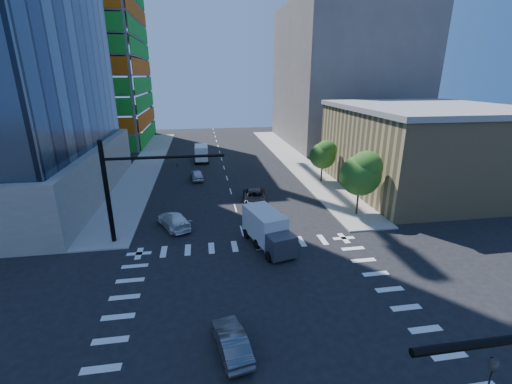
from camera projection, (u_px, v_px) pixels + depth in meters
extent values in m
plane|color=black|center=(265.00, 312.00, 21.44)|extent=(160.00, 160.00, 0.00)
cube|color=silver|center=(265.00, 312.00, 21.44)|extent=(20.00, 20.00, 0.01)
cube|color=gray|center=(293.00, 159.00, 60.67)|extent=(5.00, 60.00, 0.15)
cube|color=gray|center=(147.00, 164.00, 56.91)|extent=(5.00, 60.00, 0.15)
cube|color=green|center=(138.00, 21.00, 69.22)|extent=(0.12, 24.00, 49.00)
cube|color=#C4530B|center=(44.00, 8.00, 55.55)|extent=(24.00, 0.12, 49.00)
cube|color=#998659|center=(424.00, 150.00, 44.14)|extent=(20.00, 22.00, 10.00)
cube|color=slate|center=(431.00, 108.00, 42.42)|extent=(20.50, 22.50, 0.60)
cube|color=#5E5754|center=(343.00, 76.00, 72.36)|extent=(24.00, 30.00, 28.00)
imported|color=black|center=(491.00, 374.00, 9.21)|extent=(0.16, 0.20, 1.00)
cylinder|color=black|center=(107.00, 193.00, 28.95)|extent=(0.40, 0.40, 9.00)
cylinder|color=black|center=(165.00, 157.00, 28.77)|extent=(10.00, 0.24, 0.24)
imported|color=black|center=(178.00, 169.00, 29.27)|extent=(0.16, 0.20, 1.00)
cylinder|color=#382316|center=(357.00, 204.00, 35.98)|extent=(0.20, 0.20, 2.27)
sphere|color=#174B14|center=(360.00, 175.00, 34.98)|extent=(4.16, 4.16, 4.16)
sphere|color=#437426|center=(366.00, 167.00, 34.45)|extent=(3.25, 3.25, 3.25)
cylinder|color=#382316|center=(321.00, 174.00, 47.30)|extent=(0.20, 0.20, 1.92)
sphere|color=#174B14|center=(323.00, 156.00, 46.45)|extent=(3.52, 3.52, 3.52)
sphere|color=#437426|center=(327.00, 150.00, 45.97)|extent=(2.75, 2.75, 2.75)
imported|color=black|center=(255.00, 197.00, 39.37)|extent=(3.26, 5.87, 1.55)
imported|color=white|center=(174.00, 220.00, 33.21)|extent=(3.98, 5.48, 1.47)
imported|color=silver|center=(197.00, 175.00, 48.45)|extent=(2.11, 4.36, 1.44)
imported|color=#505055|center=(231.00, 341.00, 18.21)|extent=(2.10, 4.22, 1.33)
cube|color=silver|center=(269.00, 228.00, 29.01)|extent=(3.40, 5.13, 2.45)
cube|color=#3B3C43|center=(269.00, 235.00, 29.21)|extent=(2.53, 2.20, 1.79)
cube|color=white|center=(201.00, 151.00, 58.86)|extent=(2.16, 4.46, 2.31)
cube|color=#3B3C43|center=(202.00, 155.00, 59.05)|extent=(2.06, 1.61, 1.69)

